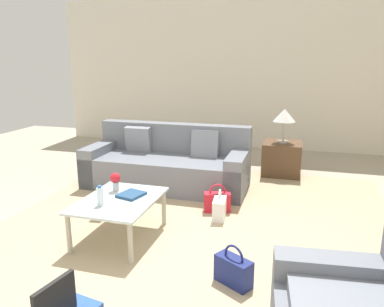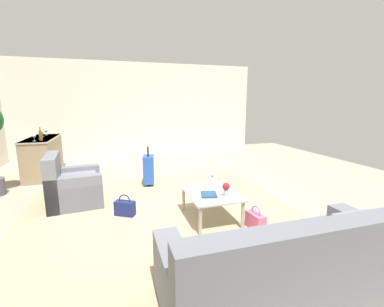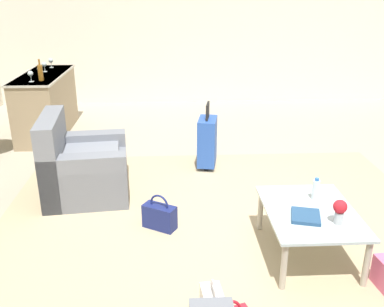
{
  "view_description": "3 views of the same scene",
  "coord_description": "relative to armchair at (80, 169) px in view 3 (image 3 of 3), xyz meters",
  "views": [
    {
      "loc": [
        2.87,
        1.22,
        1.83
      ],
      "look_at": [
        -0.86,
        0.15,
        0.85
      ],
      "focal_mm": 35.0,
      "sensor_mm": 36.0,
      "label": 1
    },
    {
      "loc": [
        -3.92,
        0.88,
        1.79
      ],
      "look_at": [
        -0.33,
        -0.22,
        1.05
      ],
      "focal_mm": 24.0,
      "sensor_mm": 36.0,
      "label": 2
    },
    {
      "loc": [
        -3.51,
        0.66,
        2.18
      ],
      "look_at": [
        -0.1,
        0.48,
        0.85
      ],
      "focal_mm": 40.0,
      "sensor_mm": 36.0,
      "label": 3
    }
  ],
  "objects": [
    {
      "name": "wine_bottle_amber",
      "position": [
        1.71,
        0.81,
        0.76
      ],
      "size": [
        0.07,
        0.07,
        0.3
      ],
      "color": "brown",
      "rests_on": "bar_console"
    },
    {
      "name": "handbag_navy",
      "position": [
        -0.79,
        -0.89,
        -0.18
      ],
      "size": [
        0.28,
        0.35,
        0.36
      ],
      "color": "navy",
      "rests_on": "ground"
    },
    {
      "name": "suitcase_blue",
      "position": [
        0.71,
        -1.47,
        0.05
      ],
      "size": [
        0.43,
        0.29,
        0.85
      ],
      "color": "#2851AD",
      "rests_on": "ground"
    },
    {
      "name": "wall_right",
      "position": [
        4.17,
        -1.67,
        1.24
      ],
      "size": [
        0.12,
        8.0,
        3.1
      ],
      "primitive_type": "cube",
      "color": "silver",
      "rests_on": "ground"
    },
    {
      "name": "coffee_table_book",
      "position": [
        -1.41,
        -2.09,
        0.14
      ],
      "size": [
        0.3,
        0.28,
        0.03
      ],
      "primitive_type": "cube",
      "rotation": [
        0.0,
        0.0,
        -0.26
      ],
      "color": "navy",
      "rests_on": "coffee_table"
    },
    {
      "name": "ground_plane",
      "position": [
        -0.89,
        -1.67,
        -0.31
      ],
      "size": [
        12.0,
        12.0,
        0.0
      ],
      "primitive_type": "plane",
      "color": "#A89E89"
    },
    {
      "name": "water_bottle",
      "position": [
        -1.09,
        -2.27,
        0.22
      ],
      "size": [
        0.06,
        0.06,
        0.2
      ],
      "color": "silver",
      "rests_on": "coffee_table"
    },
    {
      "name": "wine_glass_right_of_centre",
      "position": [
        2.4,
        0.94,
        0.75
      ],
      "size": [
        0.08,
        0.08,
        0.15
      ],
      "color": "silver",
      "rests_on": "bar_console"
    },
    {
      "name": "area_rug",
      "position": [
        -1.49,
        -1.47,
        -0.3
      ],
      "size": [
        5.2,
        4.4,
        0.01
      ],
      "primitive_type": "cube",
      "color": "tan",
      "rests_on": "ground"
    },
    {
      "name": "wine_glass_rightmost",
      "position": [
        2.78,
        0.93,
        0.75
      ],
      "size": [
        0.08,
        0.08,
        0.15
      ],
      "color": "silver",
      "rests_on": "bar_console"
    },
    {
      "name": "coffee_table",
      "position": [
        -1.29,
        -2.17,
        0.07
      ],
      "size": [
        0.98,
        0.74,
        0.43
      ],
      "color": "silver",
      "rests_on": "ground"
    },
    {
      "name": "bar_console",
      "position": [
        2.21,
        0.93,
        0.18
      ],
      "size": [
        1.68,
        0.64,
        0.95
      ],
      "color": "#937F60",
      "rests_on": "ground"
    },
    {
      "name": "armchair",
      "position": [
        0.0,
        0.0,
        0.0
      ],
      "size": [
        1.03,
        0.97,
        0.92
      ],
      "color": "slate",
      "rests_on": "ground"
    },
    {
      "name": "wine_glass_leftmost",
      "position": [
        1.63,
        0.92,
        0.75
      ],
      "size": [
        0.08,
        0.08,
        0.15
      ],
      "color": "silver",
      "rests_on": "bar_console"
    },
    {
      "name": "wine_glass_left_of_centre",
      "position": [
        2.02,
        0.9,
        0.75
      ],
      "size": [
        0.08,
        0.08,
        0.15
      ],
      "color": "silver",
      "rests_on": "bar_console"
    },
    {
      "name": "flower_vase",
      "position": [
        -1.51,
        -2.32,
        0.25
      ],
      "size": [
        0.11,
        0.11,
        0.21
      ],
      "color": "#B2B7BC",
      "rests_on": "coffee_table"
    }
  ]
}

